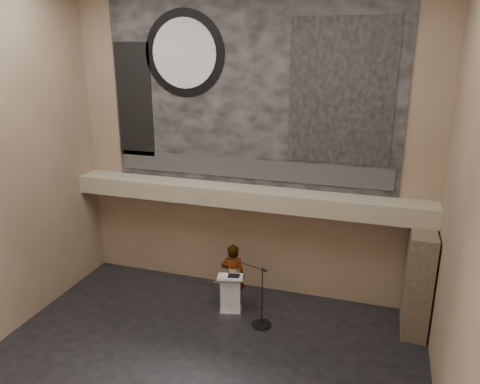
% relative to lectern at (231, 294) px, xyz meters
% --- Properties ---
extents(floor, '(10.00, 10.00, 0.00)m').
position_rel_lectern_xyz_m(floor, '(0.03, -2.45, -0.55)').
color(floor, black).
rests_on(floor, ground).
extents(wall_back, '(10.00, 0.02, 8.50)m').
position_rel_lectern_xyz_m(wall_back, '(0.03, 1.55, 3.70)').
color(wall_back, '#7C644E').
rests_on(wall_back, floor).
extents(wall_front, '(10.00, 0.02, 8.50)m').
position_rel_lectern_xyz_m(wall_front, '(0.03, -6.45, 3.70)').
color(wall_front, '#7C644E').
rests_on(wall_front, floor).
extents(wall_right, '(0.02, 8.00, 8.50)m').
position_rel_lectern_xyz_m(wall_right, '(5.03, -2.45, 3.70)').
color(wall_right, '#7C644E').
rests_on(wall_right, floor).
extents(soffit, '(10.00, 0.80, 0.50)m').
position_rel_lectern_xyz_m(soffit, '(0.03, 1.15, 2.40)').
color(soffit, gray).
rests_on(soffit, wall_back).
extents(sprinkler_left, '(0.04, 0.04, 0.06)m').
position_rel_lectern_xyz_m(sprinkler_left, '(-1.57, 1.10, 2.12)').
color(sprinkler_left, '#B2893D').
rests_on(sprinkler_left, soffit).
extents(sprinkler_right, '(0.04, 0.04, 0.06)m').
position_rel_lectern_xyz_m(sprinkler_right, '(1.93, 1.10, 2.12)').
color(sprinkler_right, '#B2893D').
rests_on(sprinkler_right, soffit).
extents(banner, '(8.00, 0.05, 5.00)m').
position_rel_lectern_xyz_m(banner, '(0.03, 1.52, 5.15)').
color(banner, black).
rests_on(banner, wall_back).
extents(banner_text_strip, '(7.76, 0.02, 0.55)m').
position_rel_lectern_xyz_m(banner_text_strip, '(0.03, 1.48, 3.10)').
color(banner_text_strip, '#2D2D2D').
rests_on(banner_text_strip, banner).
extents(banner_clock_rim, '(2.30, 0.02, 2.30)m').
position_rel_lectern_xyz_m(banner_clock_rim, '(-1.77, 1.48, 6.15)').
color(banner_clock_rim, black).
rests_on(banner_clock_rim, banner).
extents(banner_clock_face, '(1.84, 0.02, 1.84)m').
position_rel_lectern_xyz_m(banner_clock_face, '(-1.77, 1.46, 6.15)').
color(banner_clock_face, silver).
rests_on(banner_clock_face, banner).
extents(banner_building_print, '(2.60, 0.02, 3.60)m').
position_rel_lectern_xyz_m(banner_building_print, '(2.43, 1.48, 5.25)').
color(banner_building_print, black).
rests_on(banner_building_print, banner).
extents(banner_brick_print, '(1.10, 0.02, 3.20)m').
position_rel_lectern_xyz_m(banner_brick_print, '(-3.37, 1.48, 4.85)').
color(banner_brick_print, black).
rests_on(banner_brick_print, banner).
extents(stone_pier, '(0.60, 1.40, 2.70)m').
position_rel_lectern_xyz_m(stone_pier, '(4.68, 0.70, 0.80)').
color(stone_pier, '#44392A').
rests_on(stone_pier, floor).
extents(lectern, '(0.76, 0.62, 1.13)m').
position_rel_lectern_xyz_m(lectern, '(0.00, 0.00, 0.00)').
color(lectern, silver).
rests_on(lectern, floor).
extents(binder, '(0.34, 0.29, 0.04)m').
position_rel_lectern_xyz_m(binder, '(0.10, -0.03, 0.56)').
color(binder, black).
rests_on(binder, lectern).
extents(papers, '(0.28, 0.33, 0.00)m').
position_rel_lectern_xyz_m(papers, '(-0.12, -0.05, 0.55)').
color(papers, white).
rests_on(papers, lectern).
extents(speaker_person, '(0.71, 0.51, 1.84)m').
position_rel_lectern_xyz_m(speaker_person, '(-0.05, 0.34, 0.37)').
color(speaker_person, silver).
rests_on(speaker_person, floor).
extents(mic_stand, '(1.31, 0.61, 1.67)m').
position_rel_lectern_xyz_m(mic_stand, '(0.92, -0.33, -0.31)').
color(mic_stand, black).
rests_on(mic_stand, floor).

